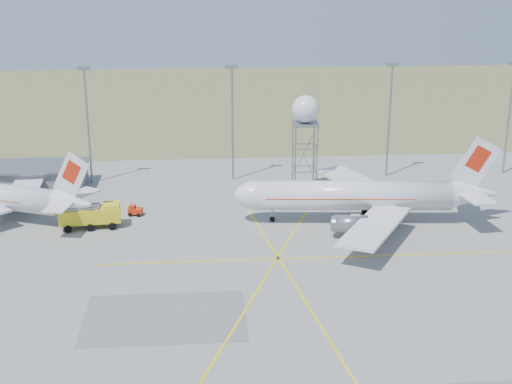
{
  "coord_description": "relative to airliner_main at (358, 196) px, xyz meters",
  "views": [
    {
      "loc": [
        -15.44,
        -56.26,
        38.19
      ],
      "look_at": [
        -7.89,
        40.0,
        6.13
      ],
      "focal_mm": 50.0,
      "sensor_mm": 36.0,
      "label": 1
    }
  ],
  "objects": [
    {
      "name": "mast_c",
      "position": [
        10.29,
        23.04,
        7.98
      ],
      "size": [
        2.2,
        0.5,
        20.5
      ],
      "color": "gray",
      "rests_on": "ground"
    },
    {
      "name": "airliner_main",
      "position": [
        0.0,
        0.0,
        0.0
      ],
      "size": [
        39.24,
        38.02,
        13.35
      ],
      "rotation": [
        0.0,
        0.0,
        3.06
      ],
      "color": "silver",
      "rests_on": "ground"
    },
    {
      "name": "mast_d",
      "position": [
        32.29,
        23.04,
        7.98
      ],
      "size": [
        2.2,
        0.5,
        20.5
      ],
      "color": "gray",
      "rests_on": "ground"
    },
    {
      "name": "grass_strip",
      "position": [
        -7.71,
        97.04,
        -4.08
      ],
      "size": [
        400.0,
        120.0,
        0.03
      ],
      "primitive_type": "cube",
      "color": "#565E34",
      "rests_on": "ground"
    },
    {
      "name": "baggage_tug",
      "position": [
        -33.7,
        5.52,
        -3.48
      ],
      "size": [
        2.34,
        2.06,
        1.62
      ],
      "rotation": [
        0.0,
        0.0,
        -0.22
      ],
      "color": "red",
      "rests_on": "ground"
    },
    {
      "name": "mast_b",
      "position": [
        -17.71,
        23.04,
        7.98
      ],
      "size": [
        2.2,
        0.5,
        20.5
      ],
      "color": "gray",
      "rests_on": "ground"
    },
    {
      "name": "building_grey",
      "position": [
        -52.71,
        21.04,
        -2.12
      ],
      "size": [
        19.0,
        10.0,
        3.9
      ],
      "color": "gray",
      "rests_on": "ground"
    },
    {
      "name": "fire_truck",
      "position": [
        -39.59,
        0.76,
        -2.38
      ],
      "size": [
        9.15,
        4.28,
        3.56
      ],
      "rotation": [
        0.0,
        0.0,
        0.1
      ],
      "color": "gold",
      "rests_on": "ground"
    },
    {
      "name": "radar_tower",
      "position": [
        -5.94,
        15.4,
        5.16
      ],
      "size": [
        4.55,
        4.55,
        16.49
      ],
      "color": "gray",
      "rests_on": "ground"
    },
    {
      "name": "mast_a",
      "position": [
        -42.71,
        23.04,
        7.98
      ],
      "size": [
        2.2,
        0.5,
        20.5
      ],
      "color": "gray",
      "rests_on": "ground"
    }
  ]
}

